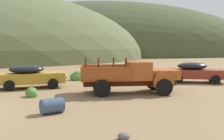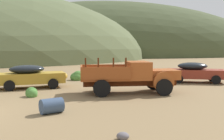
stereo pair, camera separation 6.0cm
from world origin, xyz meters
TOP-DOWN VIEW (x-y plane):
  - hill_center at (17.74, 76.90)m, footprint 107.95×52.64m
  - car_mustard at (2.20, 7.18)m, footprint 4.82×2.53m
  - truck_oxide_orange at (8.62, 4.29)m, footprint 5.82×2.55m
  - car_rust_red at (14.45, 8.22)m, footprint 4.86×3.08m
  - oil_drum_foreground at (4.02, 0.01)m, footprint 1.09×0.96m
  - bush_back_edge at (2.59, 3.95)m, footprint 0.69×0.80m
  - bush_between_trucks at (5.20, 11.04)m, footprint 1.23×1.16m
  - rock_flat at (6.38, -3.45)m, footprint 0.38×0.38m

SIDE VIEW (x-z plane):
  - hill_center at x=17.74m, z-range -17.72..17.72m
  - rock_flat at x=6.38m, z-range -0.01..0.22m
  - bush_back_edge at x=2.59m, z-range -0.16..0.50m
  - bush_between_trucks at x=5.20m, z-range -0.26..0.75m
  - oil_drum_foreground at x=4.02m, z-range 0.00..0.63m
  - car_mustard at x=2.20m, z-range 0.03..1.60m
  - car_rust_red at x=14.45m, z-range 0.03..1.60m
  - truck_oxide_orange at x=8.62m, z-range -0.08..2.08m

